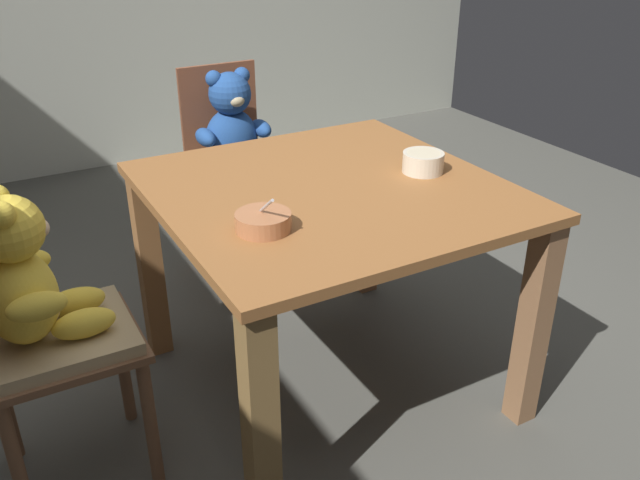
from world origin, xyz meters
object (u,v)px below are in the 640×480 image
object	(u,v)px
teddy_chair_near_left	(32,304)
porridge_bowl_terracotta_near_left	(263,221)
teddy_chair_far_center	(234,146)
dining_table	(328,227)
porridge_bowl_cream_near_right	(423,162)

from	to	relation	value
teddy_chair_near_left	porridge_bowl_terracotta_near_left	size ratio (longest dim) A/B	5.93
teddy_chair_far_center	dining_table	bearing A→B (deg)	-3.68
porridge_bowl_terracotta_near_left	dining_table	bearing A→B (deg)	31.05
teddy_chair_far_center	teddy_chair_near_left	size ratio (longest dim) A/B	0.96
teddy_chair_near_left	porridge_bowl_cream_near_right	xyz separation A→B (m)	(1.19, -0.03, 0.18)
dining_table	teddy_chair_far_center	bearing A→B (deg)	86.49
teddy_chair_far_center	porridge_bowl_terracotta_near_left	xyz separation A→B (m)	(-0.35, -1.05, 0.17)
teddy_chair_far_center	teddy_chair_near_left	bearing A→B (deg)	-46.32
teddy_chair_far_center	teddy_chair_near_left	xyz separation A→B (m)	(-0.92, -0.88, -0.00)
teddy_chair_far_center	teddy_chair_near_left	distance (m)	1.28
dining_table	teddy_chair_near_left	world-z (taller)	teddy_chair_near_left
teddy_chair_far_center	porridge_bowl_terracotta_near_left	size ratio (longest dim) A/B	5.71
dining_table	porridge_bowl_cream_near_right	bearing A→B (deg)	-7.38
dining_table	porridge_bowl_cream_near_right	xyz separation A→B (m)	(0.32, -0.04, 0.17)
porridge_bowl_terracotta_near_left	porridge_bowl_cream_near_right	bearing A→B (deg)	12.51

